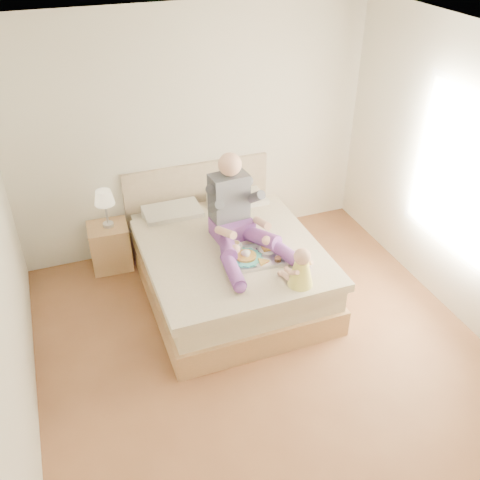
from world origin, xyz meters
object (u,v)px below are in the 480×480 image
object	(u,v)px
bed	(226,262)
nightstand	(110,246)
tray	(256,255)
baby	(300,270)
adult	(238,219)

from	to	relation	value
bed	nightstand	size ratio (longest dim) A/B	4.17
tray	baby	bearing A→B (deg)	-63.21
bed	baby	size ratio (longest dim) A/B	5.73
adult	tray	size ratio (longest dim) A/B	2.11
tray	baby	xyz separation A→B (m)	(0.21, -0.51, 0.12)
adult	nightstand	bearing A→B (deg)	137.32
baby	tray	bearing A→B (deg)	87.28
bed	adult	distance (m)	0.58
bed	nightstand	xyz separation A→B (m)	(-1.09, 0.80, -0.06)
nightstand	tray	size ratio (longest dim) A/B	0.96
tray	adult	bearing A→B (deg)	106.53
adult	baby	xyz separation A→B (m)	(0.28, -0.83, -0.12)
baby	adult	bearing A→B (deg)	83.45
bed	tray	size ratio (longest dim) A/B	4.02
nightstand	adult	world-z (taller)	adult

